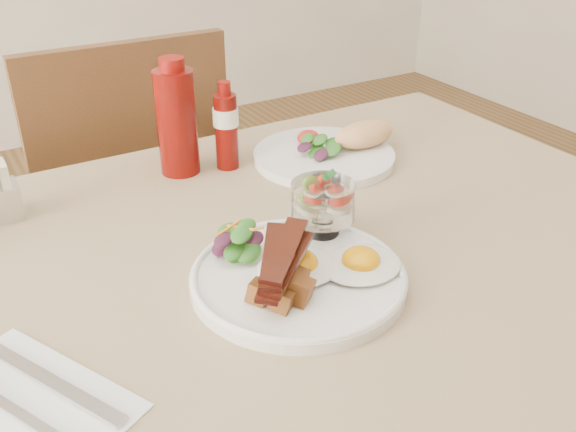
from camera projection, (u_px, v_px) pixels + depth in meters
name	position (u px, v px, depth m)	size (l,w,h in m)	color
table	(261.00, 307.00, 0.93)	(1.33, 0.88, 0.75)	brown
chair_far	(127.00, 206.00, 1.50)	(0.42, 0.42, 0.93)	brown
main_plate	(298.00, 278.00, 0.83)	(0.28, 0.28, 0.02)	white
fried_eggs	(330.00, 264.00, 0.83)	(0.20, 0.15, 0.03)	white
bacon_potato_pile	(282.00, 273.00, 0.77)	(0.12, 0.13, 0.06)	brown
side_salad	(239.00, 242.00, 0.85)	(0.08, 0.07, 0.04)	#1B5015
fruit_cup	(323.00, 201.00, 0.89)	(0.09, 0.09, 0.09)	white
second_plate	(333.00, 150.00, 1.17)	(0.28, 0.26, 0.06)	white
ketchup_bottle	(177.00, 120.00, 1.09)	(0.08, 0.08, 0.20)	#5A0805
hot_sauce_bottle	(226.00, 127.00, 1.11)	(0.06, 0.06, 0.16)	#5A0805
napkin_cutlery	(34.00, 397.00, 0.65)	(0.21, 0.25, 0.01)	white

